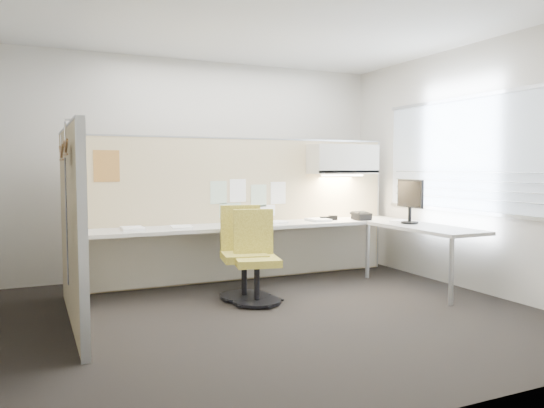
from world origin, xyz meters
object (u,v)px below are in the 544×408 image
monitor (410,198)px  desk (285,235)px  chair_right (243,256)px  chair_left (256,260)px  phone (361,216)px

monitor → desk: bearing=71.2°
chair_right → monitor: bearing=5.0°
monitor → chair_right: bearing=89.2°
desk → chair_right: 0.81m
chair_left → desk: bearing=57.0°
chair_left → monitor: size_ratio=1.81×
chair_right → phone: size_ratio=4.42×
desk → phone: size_ratio=18.10×
phone → monitor: bearing=-69.7°
chair_right → desk: bearing=40.5°
desk → phone: phone is taller
chair_right → chair_left: bearing=-68.9°
monitor → phone: bearing=29.7°
monitor → phone: (-0.28, 0.61, -0.25)m
desk → chair_right: (-0.69, -0.39, -0.15)m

